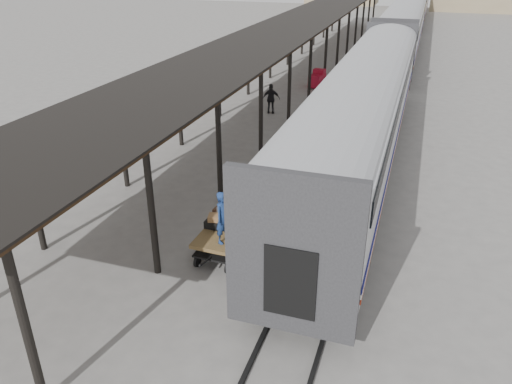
{
  "coord_description": "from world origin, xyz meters",
  "views": [
    {
      "loc": [
        5.32,
        -12.79,
        8.67
      ],
      "look_at": [
        0.82,
        0.78,
        1.7
      ],
      "focal_mm": 35.0,
      "sensor_mm": 36.0,
      "label": 1
    }
  ],
  "objects_px": {
    "baggage_cart": "(225,235)",
    "pedestrian": "(271,99)",
    "porter": "(223,218)",
    "luggage_tug": "(317,79)"
  },
  "relations": [
    {
      "from": "luggage_tug",
      "to": "baggage_cart",
      "type": "bearing_deg",
      "value": -75.79
    },
    {
      "from": "pedestrian",
      "to": "porter",
      "type": "bearing_deg",
      "value": 86.39
    },
    {
      "from": "baggage_cart",
      "to": "pedestrian",
      "type": "bearing_deg",
      "value": 102.89
    },
    {
      "from": "baggage_cart",
      "to": "luggage_tug",
      "type": "bearing_deg",
      "value": 96.04
    },
    {
      "from": "porter",
      "to": "pedestrian",
      "type": "height_order",
      "value": "porter"
    },
    {
      "from": "baggage_cart",
      "to": "pedestrian",
      "type": "xyz_separation_m",
      "value": [
        -2.97,
        14.85,
        0.22
      ]
    },
    {
      "from": "baggage_cart",
      "to": "pedestrian",
      "type": "distance_m",
      "value": 15.15
    },
    {
      "from": "porter",
      "to": "pedestrian",
      "type": "relative_size",
      "value": 0.93
    },
    {
      "from": "luggage_tug",
      "to": "porter",
      "type": "xyz_separation_m",
      "value": [
        1.94,
        -22.35,
        1.11
      ]
    },
    {
      "from": "baggage_cart",
      "to": "luggage_tug",
      "type": "relative_size",
      "value": 1.63
    }
  ]
}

